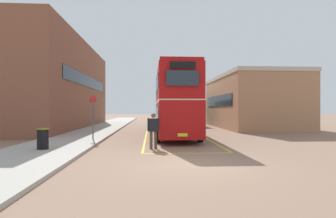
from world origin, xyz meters
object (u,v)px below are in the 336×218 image
double_decker_bus (174,101)px  litter_bin (43,139)px  single_deck_bus (183,111)px  pedestrian_boarding (153,128)px  bus_stop_sign (93,113)px

double_decker_bus → litter_bin: bearing=-137.0°
double_decker_bus → single_deck_bus: bearing=80.6°
single_deck_bus → pedestrian_boarding: bearing=-101.1°
pedestrian_boarding → single_deck_bus: bearing=78.9°
double_decker_bus → pedestrian_boarding: 5.91m
double_decker_bus → bus_stop_sign: (-5.26, -1.96, -0.78)m
bus_stop_sign → double_decker_bus: bearing=20.4°
single_deck_bus → bus_stop_sign: single_deck_bus is taller
double_decker_bus → bus_stop_sign: double_decker_bus is taller
single_deck_bus → litter_bin: single_deck_bus is taller
double_decker_bus → bus_stop_sign: 5.67m
double_decker_bus → single_deck_bus: (2.37, 14.38, -0.87)m
bus_stop_sign → litter_bin: bearing=-107.9°
litter_bin → bus_stop_sign: bearing=72.1°
single_deck_bus → litter_bin: (-8.99, -20.55, -1.02)m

